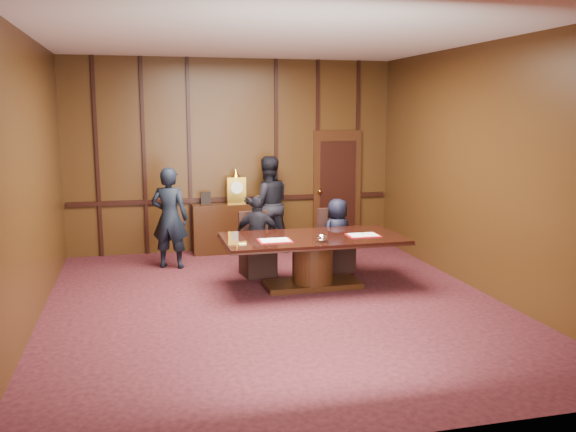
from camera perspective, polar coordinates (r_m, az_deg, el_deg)
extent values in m
plane|color=black|center=(8.23, -1.12, -8.31)|extent=(7.00, 7.00, 0.00)
plane|color=silver|center=(7.88, -1.21, 16.67)|extent=(7.00, 7.00, 0.00)
cube|color=black|center=(11.29, -5.13, 5.64)|extent=(6.00, 0.04, 3.50)
cube|color=black|center=(4.55, 8.66, -0.49)|extent=(6.00, 0.04, 3.50)
cube|color=black|center=(7.77, -23.30, 3.04)|extent=(0.04, 7.00, 3.50)
cube|color=black|center=(9.01, 17.83, 4.18)|extent=(0.04, 7.00, 3.50)
cube|color=black|center=(11.35, -5.04, 1.60)|extent=(5.90, 0.05, 0.08)
cube|color=black|center=(11.79, 4.61, 2.65)|extent=(0.95, 0.06, 2.20)
sphere|color=gold|center=(11.62, 2.98, 2.31)|extent=(0.08, 0.08, 0.08)
cube|color=black|center=(11.22, -4.84, -1.08)|extent=(1.60, 0.45, 0.90)
cube|color=black|center=(11.22, -8.34, -3.34)|extent=(0.12, 0.40, 0.06)
cube|color=black|center=(11.44, -1.34, -2.99)|extent=(0.12, 0.40, 0.06)
cube|color=gold|center=(11.11, -4.89, 2.42)|extent=(0.34, 0.18, 0.48)
cylinder|color=white|center=(11.01, -4.81, 2.66)|extent=(0.22, 0.03, 0.22)
cone|color=gold|center=(11.08, -4.91, 4.06)|extent=(0.14, 0.14, 0.16)
cube|color=black|center=(11.08, -7.70, 1.66)|extent=(0.18, 0.04, 0.22)
cube|color=orange|center=(11.25, -2.37, 1.61)|extent=(0.22, 0.12, 0.12)
cube|color=black|center=(9.03, 2.30, -6.40)|extent=(1.40, 0.60, 0.08)
cylinder|color=black|center=(8.94, 2.32, -4.24)|extent=(0.60, 0.60, 0.62)
cube|color=black|center=(8.87, 2.33, -2.24)|extent=(2.62, 1.32, 0.02)
cube|color=black|center=(8.87, 2.33, -2.11)|extent=(2.60, 1.30, 0.06)
cube|color=#B11017|center=(8.53, -1.24, -2.33)|extent=(0.46, 0.33, 0.01)
cube|color=white|center=(8.53, -1.24, -2.27)|extent=(0.40, 0.28, 0.01)
cube|color=#B11017|center=(8.97, 7.04, -1.81)|extent=(0.46, 0.34, 0.01)
cube|color=white|center=(8.97, 7.04, -1.75)|extent=(0.40, 0.29, 0.01)
cube|color=white|center=(8.44, 3.19, -2.48)|extent=(0.20, 0.14, 0.01)
ellipsoid|color=white|center=(8.42, 3.19, -2.09)|extent=(0.13, 0.13, 0.10)
cube|color=#F9EE79|center=(8.33, -4.31, -2.63)|extent=(0.11, 0.08, 0.01)
cube|color=black|center=(9.63, -2.84, -4.21)|extent=(0.55, 0.55, 0.46)
cube|color=black|center=(9.72, -3.28, -1.12)|extent=(0.48, 0.13, 0.55)
cylinder|color=black|center=(9.44, -3.79, -5.23)|extent=(0.04, 0.04, 0.23)
cylinder|color=black|center=(9.89, -1.92, -4.52)|extent=(0.04, 0.04, 0.23)
cube|color=black|center=(9.96, 4.54, -3.76)|extent=(0.53, 0.53, 0.46)
cube|color=black|center=(10.04, 4.08, -0.78)|extent=(0.48, 0.11, 0.55)
cylinder|color=black|center=(9.74, 3.78, -4.76)|extent=(0.04, 0.04, 0.23)
cylinder|color=black|center=(10.23, 5.24, -4.07)|extent=(0.04, 0.04, 0.23)
imported|color=black|center=(9.50, -2.80, -1.90)|extent=(0.81, 0.54, 1.27)
imported|color=black|center=(9.83, 4.66, -1.78)|extent=(0.67, 0.55, 1.18)
imported|color=black|center=(10.14, -11.01, -0.17)|extent=(0.71, 0.60, 1.67)
imported|color=black|center=(11.09, -1.92, 1.08)|extent=(0.87, 0.68, 1.76)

